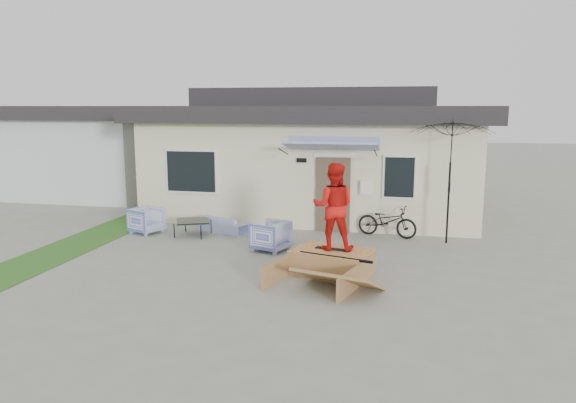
% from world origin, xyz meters
% --- Properties ---
extents(ground, '(90.00, 90.00, 0.00)m').
position_xyz_m(ground, '(0.00, 0.00, 0.00)').
color(ground, gray).
rests_on(ground, ground).
extents(grass_strip, '(1.40, 8.00, 0.01)m').
position_xyz_m(grass_strip, '(-5.20, 2.00, 0.00)').
color(grass_strip, '#2D6221').
rests_on(grass_strip, ground).
extents(house, '(10.80, 8.49, 4.10)m').
position_xyz_m(house, '(0.00, 7.99, 1.94)').
color(house, beige).
rests_on(house, ground).
extents(neighbor_house, '(8.60, 7.60, 3.50)m').
position_xyz_m(neighbor_house, '(-10.50, 10.00, 1.78)').
color(neighbor_house, silver).
rests_on(neighbor_house, ground).
extents(loveseat, '(1.59, 1.04, 0.60)m').
position_xyz_m(loveseat, '(-1.96, 3.76, 0.30)').
color(loveseat, '#4455A8').
rests_on(loveseat, ground).
extents(armchair_left, '(0.94, 0.97, 0.79)m').
position_xyz_m(armchair_left, '(-4.04, 3.18, 0.39)').
color(armchair_left, '#4455A8').
rests_on(armchair_left, ground).
extents(armchair_right, '(0.96, 0.99, 0.81)m').
position_xyz_m(armchair_right, '(-0.21, 2.13, 0.41)').
color(armchair_right, '#4455A8').
rests_on(armchair_right, ground).
extents(coffee_table, '(1.13, 1.13, 0.42)m').
position_xyz_m(coffee_table, '(-2.67, 3.20, 0.21)').
color(coffee_table, black).
rests_on(coffee_table, ground).
extents(bicycle, '(1.73, 0.99, 1.05)m').
position_xyz_m(bicycle, '(2.52, 4.19, 0.52)').
color(bicycle, black).
rests_on(bicycle, ground).
extents(patio_umbrella, '(2.39, 2.26, 2.20)m').
position_xyz_m(patio_umbrella, '(4.05, 3.82, 1.75)').
color(patio_umbrella, black).
rests_on(patio_umbrella, ground).
extents(skate_ramp, '(2.06, 2.42, 0.52)m').
position_xyz_m(skate_ramp, '(1.51, 0.58, 0.26)').
color(skate_ramp, olive).
rests_on(skate_ramp, ground).
extents(skateboard, '(0.80, 0.35, 0.05)m').
position_xyz_m(skateboard, '(1.52, 0.63, 0.54)').
color(skateboard, black).
rests_on(skateboard, skate_ramp).
extents(skater, '(0.92, 0.73, 1.81)m').
position_xyz_m(skater, '(1.52, 0.63, 1.47)').
color(skater, red).
rests_on(skater, skateboard).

